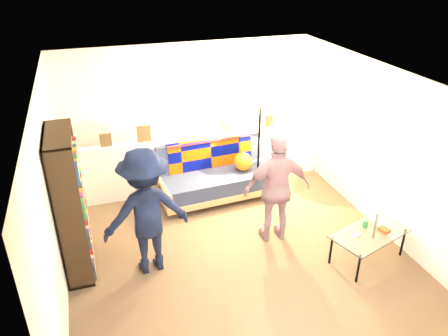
% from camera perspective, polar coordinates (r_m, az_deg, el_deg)
% --- Properties ---
extents(ground, '(5.00, 5.00, 0.00)m').
position_cam_1_polar(ground, '(6.35, 1.14, -10.05)').
color(ground, brown).
rests_on(ground, ground).
extents(room_shell, '(4.60, 5.05, 2.45)m').
position_cam_1_polar(room_shell, '(5.92, -0.22, 5.66)').
color(room_shell, silver).
rests_on(room_shell, ground).
extents(half_wall_ledge, '(4.45, 0.15, 1.00)m').
position_cam_1_polar(half_wall_ledge, '(7.56, -3.31, 0.87)').
color(half_wall_ledge, silver).
rests_on(half_wall_ledge, ground).
extents(ledge_decor, '(2.97, 0.02, 0.45)m').
position_cam_1_polar(ledge_decor, '(7.22, -5.15, 5.38)').
color(ledge_decor, brown).
rests_on(ledge_decor, half_wall_ledge).
extents(futon_sofa, '(2.00, 1.05, 0.83)m').
position_cam_1_polar(futon_sofa, '(7.35, -1.04, -0.87)').
color(futon_sofa, tan).
rests_on(futon_sofa, ground).
extents(bookshelf, '(0.32, 0.96, 1.91)m').
position_cam_1_polar(bookshelf, '(5.81, -19.41, -5.07)').
color(bookshelf, black).
rests_on(bookshelf, ground).
extents(coffee_table, '(1.15, 0.85, 0.54)m').
position_cam_1_polar(coffee_table, '(6.18, 18.48, -8.22)').
color(coffee_table, black).
rests_on(coffee_table, ground).
extents(floor_lamp, '(0.36, 0.28, 1.60)m').
position_cam_1_polar(floor_lamp, '(7.21, 4.62, 5.02)').
color(floor_lamp, black).
rests_on(floor_lamp, ground).
extents(person_left, '(1.16, 0.74, 1.71)m').
position_cam_1_polar(person_left, '(5.57, -10.13, -5.69)').
color(person_left, black).
rests_on(person_left, ground).
extents(person_right, '(0.98, 0.49, 1.62)m').
position_cam_1_polar(person_right, '(6.12, 6.96, -2.71)').
color(person_right, pink).
rests_on(person_right, ground).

